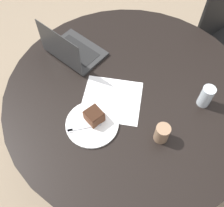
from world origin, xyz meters
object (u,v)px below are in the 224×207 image
laptop (72,50)px  coffee_glass (162,133)px  plate (92,124)px  chair (223,39)px

laptop → coffee_glass: bearing=-8.6°
coffee_glass → laptop: (-0.54, 0.47, -0.01)m
plate → coffee_glass: bearing=-4.4°
chair → laptop: 1.18m
chair → coffee_glass: (-0.47, -1.01, 0.30)m
chair → coffee_glass: chair is taller
chair → laptop: size_ratio=2.49×
laptop → plate: bearing=-33.7°
chair → plate: (-0.82, -0.98, 0.25)m
plate → coffee_glass: size_ratio=2.65×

